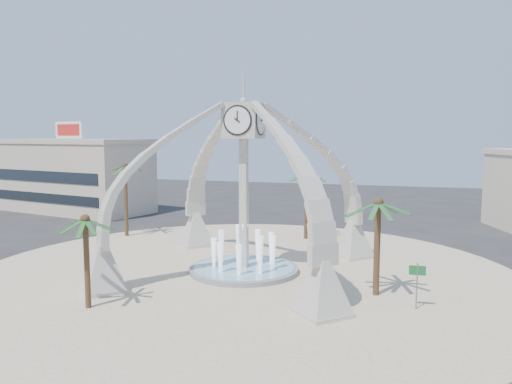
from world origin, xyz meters
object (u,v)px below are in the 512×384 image
(palm_west, at_px, (125,167))
(clock_tower, at_px, (244,185))
(palm_east, at_px, (378,204))
(fountain, at_px, (244,269))
(street_sign, at_px, (417,276))
(palm_south, at_px, (85,221))
(palm_north, at_px, (306,176))

(palm_west, bearing_deg, clock_tower, -30.27)
(palm_east, bearing_deg, fountain, 165.25)
(palm_east, xyz_separation_m, street_sign, (2.41, -1.91, -3.84))
(palm_east, distance_m, palm_west, 27.75)
(palm_east, xyz_separation_m, palm_south, (-15.73, -7.50, -0.64))
(palm_west, relative_size, palm_south, 1.32)
(palm_west, distance_m, palm_north, 17.84)
(palm_east, height_order, palm_north, palm_north)
(palm_north, bearing_deg, clock_tower, -97.84)
(clock_tower, relative_size, palm_east, 2.68)
(palm_west, distance_m, palm_south, 21.39)
(palm_north, distance_m, street_sign, 20.78)
(fountain, xyz_separation_m, street_sign, (12.05, -4.44, 1.69))
(palm_east, relative_size, street_sign, 2.42)
(clock_tower, distance_m, palm_east, 9.99)
(clock_tower, relative_size, fountain, 2.24)
(fountain, height_order, palm_west, palm_west)
(clock_tower, relative_size, street_sign, 6.48)
(palm_west, relative_size, palm_north, 1.11)
(clock_tower, bearing_deg, palm_east, -14.74)
(fountain, distance_m, palm_west, 19.18)
(palm_west, distance_m, street_sign, 31.12)
(street_sign, bearing_deg, palm_west, 150.11)
(street_sign, bearing_deg, palm_east, 137.82)
(fountain, xyz_separation_m, palm_north, (1.81, 13.15, 5.90))
(palm_west, bearing_deg, street_sign, -26.10)
(fountain, distance_m, palm_north, 14.52)
(clock_tower, height_order, palm_north, clock_tower)
(fountain, distance_m, palm_south, 12.72)
(palm_south, bearing_deg, palm_west, 116.32)
(palm_east, xyz_separation_m, palm_north, (-7.83, 15.68, 0.37))
(fountain, height_order, palm_east, palm_east)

